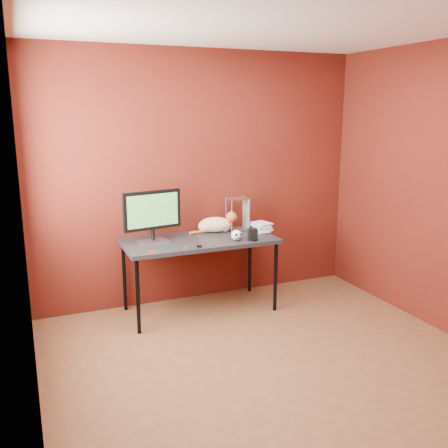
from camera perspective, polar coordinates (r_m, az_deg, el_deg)
name	(u,v)px	position (r m, az deg, el deg)	size (l,w,h in m)	color
room	(282,188)	(3.63, 6.67, 4.06)	(3.52, 3.52, 2.61)	brown
desk	(199,244)	(4.95, -2.83, -2.27)	(1.50, 0.70, 0.75)	black
monitor	(152,214)	(4.79, -8.20, 1.16)	(0.58, 0.23, 0.50)	#B5B5BA
cat	(216,224)	(5.19, -0.97, -0.04)	(0.50, 0.27, 0.24)	orange
skull_mug	(237,235)	(4.86, 1.44, -1.28)	(0.11, 0.11, 0.10)	silver
speaker	(253,235)	(4.87, 3.30, -1.25)	(0.10, 0.10, 0.12)	black
book_stack	(255,182)	(5.12, 3.57, 4.77)	(0.19, 0.24, 1.04)	beige
wire_rack	(237,214)	(5.27, 1.55, 1.17)	(0.21, 0.17, 0.35)	#B5B5BA
pocket_knife	(153,252)	(4.51, -8.17, -3.15)	(0.08, 0.02, 0.02)	#AE1B0D
black_gadget	(199,246)	(4.64, -2.85, -2.56)	(0.04, 0.03, 0.02)	black
washer	(186,247)	(4.66, -4.34, -2.60)	(0.05, 0.05, 0.00)	#B5B5BA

